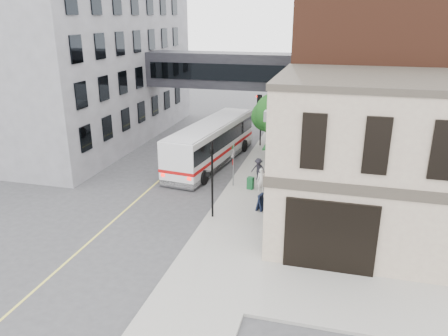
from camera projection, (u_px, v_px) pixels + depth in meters
The scene contains 17 objects.
ground at pixel (195, 234), 23.44m from camera, with size 120.00×120.00×0.00m, color #38383A.
sidewalk_main at pixel (273, 158), 35.69m from camera, with size 4.00×60.00×0.15m, color gray.
corner_building at pixel (377, 162), 21.68m from camera, with size 10.19×8.12×8.45m.
brick_building at pixel (385, 74), 32.36m from camera, with size 13.76×18.00×14.00m.
opposite_building at pixel (72, 62), 39.83m from camera, with size 14.00×24.00×14.00m, color slate.
skyway_bridge at pixel (226, 70), 38.42m from camera, with size 14.00×3.18×3.00m.
traffic_signal_near at pixel (212, 170), 24.18m from camera, with size 0.44×0.22×4.60m.
traffic_signal_far at pixel (259, 110), 37.76m from camera, with size 0.53×0.28×4.50m.
street_sign_pole at pixel (233, 160), 29.08m from camera, with size 0.08×0.75×3.00m.
street_tree at pixel (275, 114), 33.65m from camera, with size 3.80×3.20×5.60m.
lane_marking at pixel (175, 167), 33.77m from camera, with size 0.12×40.00×0.01m, color #D8CC4C.
bus at pixel (212, 142), 33.91m from camera, with size 4.10×12.18×3.21m.
pedestrian_a at pixel (261, 180), 28.41m from camera, with size 0.57×0.38×1.57m, color silver.
pedestrian_b at pixel (271, 167), 30.54m from camera, with size 0.88×0.68×1.80m, color #C9828D.
pedestrian_c at pixel (258, 169), 30.48m from camera, with size 1.01×0.58×1.56m, color #23212A.
newspaper_box at pixel (250, 183), 28.96m from camera, with size 0.41×0.36×0.81m, color #125127.
sandwich_board at pixel (261, 202), 25.78m from camera, with size 0.36×0.57×1.01m, color black.
Camera 1 is at (6.90, -19.83, 11.11)m, focal length 35.00 mm.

